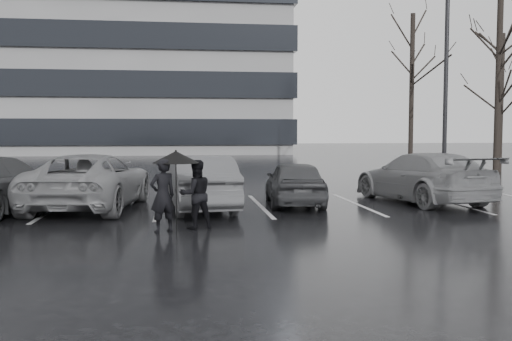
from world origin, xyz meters
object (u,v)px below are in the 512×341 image
object	(u,v)px
car_east	(422,177)
lamp_post	(446,77)
car_west_a	(200,183)
tree_north	(412,92)
pedestrian_left	(163,196)
car_west_b	(90,181)
tree_ne	(501,103)
pedestrian_right	(196,194)
tree_east	(498,87)
car_main	(295,183)

from	to	relation	value
car_east	lamp_post	xyz separation A→B (m)	(2.29, 3.35, 3.25)
car_west_a	tree_north	bearing A→B (deg)	-134.42
pedestrian_left	tree_north	bearing A→B (deg)	-151.15
car_west_a	pedestrian_left	world-z (taller)	pedestrian_left
car_west_b	pedestrian_left	world-z (taller)	pedestrian_left
car_east	lamp_post	size ratio (longest dim) A/B	0.58
car_east	tree_ne	xyz separation A→B (m)	(9.07, 11.28, 2.76)
pedestrian_left	car_west_a	bearing A→B (deg)	-130.71
car_east	pedestrian_right	xyz separation A→B (m)	(-6.71, -3.72, 0.00)
car_west_a	tree_north	size ratio (longest dim) A/B	0.51
pedestrian_right	tree_east	xyz separation A→B (m)	(13.28, 11.00, 3.26)
pedestrian_right	lamp_post	distance (m)	11.89
car_west_a	pedestrian_right	xyz separation A→B (m)	(-0.18, -2.93, 0.02)
car_main	tree_east	distance (m)	13.21
car_west_b	tree_east	bearing A→B (deg)	-147.77
car_west_b	pedestrian_left	xyz separation A→B (m)	(2.06, -3.91, 0.02)
pedestrian_right	tree_north	world-z (taller)	tree_north
pedestrian_right	lamp_post	xyz separation A→B (m)	(9.00, 7.07, 3.25)
pedestrian_left	lamp_post	bearing A→B (deg)	-168.42
car_main	car_west_b	world-z (taller)	car_west_b
pedestrian_right	tree_north	xyz separation A→B (m)	(12.28, 18.00, 3.51)
lamp_post	car_main	bearing A→B (deg)	-150.30
lamp_post	tree_ne	world-z (taller)	lamp_post
pedestrian_right	car_main	bearing A→B (deg)	-144.85
lamp_post	tree_north	xyz separation A→B (m)	(3.28, 10.94, 0.26)
car_west_b	lamp_post	world-z (taller)	lamp_post
car_west_b	pedestrian_right	world-z (taller)	car_west_b
car_west_b	lamp_post	size ratio (longest dim) A/B	0.61
car_main	lamp_post	distance (m)	7.80
tree_north	pedestrian_right	bearing A→B (deg)	-124.29
car_east	tree_east	distance (m)	10.33
car_main	car_west_b	size ratio (longest dim) A/B	0.70
pedestrian_left	pedestrian_right	world-z (taller)	pedestrian_left
car_west_b	car_east	bearing A→B (deg)	-171.66
pedestrian_left	tree_ne	bearing A→B (deg)	-162.90
pedestrian_left	lamp_post	world-z (taller)	lamp_post
lamp_post	tree_ne	distance (m)	10.45
car_west_b	tree_ne	size ratio (longest dim) A/B	0.76
pedestrian_left	tree_ne	distance (m)	22.69
lamp_post	tree_east	size ratio (longest dim) A/B	1.09
pedestrian_right	tree_north	size ratio (longest dim) A/B	0.17
pedestrian_right	tree_ne	size ratio (longest dim) A/B	0.21
pedestrian_left	pedestrian_right	xyz separation A→B (m)	(0.69, 0.37, -0.03)
tree_east	lamp_post	bearing A→B (deg)	-137.39
lamp_post	tree_north	size ratio (longest dim) A/B	1.03
car_east	pedestrian_right	world-z (taller)	pedestrian_right
car_east	tree_ne	distance (m)	14.74
pedestrian_left	car_main	bearing A→B (deg)	-158.06
pedestrian_left	tree_north	distance (m)	22.76
car_east	tree_east	world-z (taller)	tree_east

